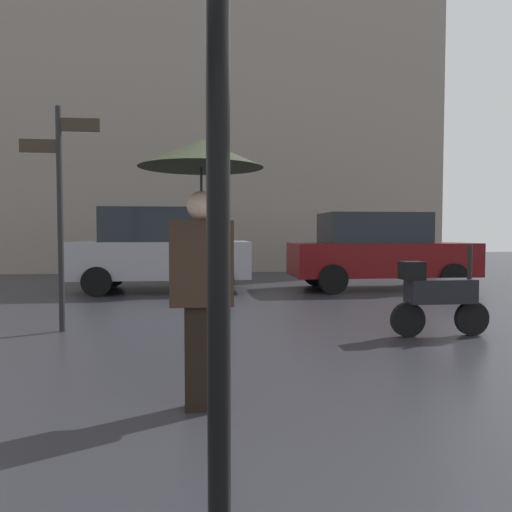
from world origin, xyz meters
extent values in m
plane|color=#26262B|center=(0.00, 0.00, 0.00)|extent=(60.00, 60.00, 0.00)
cylinder|color=black|center=(-0.42, -0.73, 1.36)|extent=(0.08, 0.08, 2.71)
cube|color=black|center=(-0.48, 1.46, 0.41)|extent=(0.27, 0.17, 0.82)
cube|color=#332319|center=(-0.48, 1.46, 1.16)|extent=(0.49, 0.22, 0.67)
sphere|color=beige|center=(-0.48, 1.46, 1.60)|extent=(0.23, 0.23, 0.23)
cylinder|color=black|center=(-0.48, 1.46, 1.75)|extent=(0.02, 0.02, 0.30)
cone|color=black|center=(-0.48, 1.46, 2.01)|extent=(0.97, 0.97, 0.22)
cylinder|color=black|center=(3.16, 3.81, 0.23)|extent=(0.46, 0.09, 0.46)
cylinder|color=black|center=(2.25, 3.81, 0.23)|extent=(0.46, 0.09, 0.46)
cube|color=black|center=(2.70, 3.81, 0.61)|extent=(0.90, 0.32, 0.32)
cube|color=black|center=(2.30, 3.81, 0.89)|extent=(0.28, 0.28, 0.24)
cylinder|color=black|center=(3.11, 3.81, 0.96)|extent=(0.06, 0.06, 0.55)
cube|color=#590C0F|center=(3.90, 9.12, 0.74)|extent=(4.42, 1.66, 0.80)
cube|color=black|center=(3.68, 9.12, 1.50)|extent=(2.43, 1.53, 0.73)
cylinder|color=black|center=(5.34, 9.95, 0.34)|extent=(0.67, 0.18, 0.67)
cylinder|color=black|center=(5.34, 8.29, 0.34)|extent=(0.67, 0.18, 0.67)
cylinder|color=black|center=(2.47, 9.95, 0.34)|extent=(0.67, 0.18, 0.67)
cylinder|color=black|center=(2.47, 8.29, 0.34)|extent=(0.67, 0.18, 0.67)
cube|color=gray|center=(-1.41, 9.37, 0.75)|extent=(4.10, 1.84, 0.85)
cube|color=black|center=(-1.62, 9.37, 1.57)|extent=(2.26, 1.69, 0.79)
cylinder|color=black|center=(-0.08, 10.29, 0.33)|extent=(0.65, 0.18, 0.65)
cylinder|color=black|center=(-0.08, 8.45, 0.33)|extent=(0.65, 0.18, 0.65)
cylinder|color=black|center=(-2.75, 10.29, 0.33)|extent=(0.65, 0.18, 0.65)
cylinder|color=black|center=(-2.75, 8.45, 0.33)|extent=(0.65, 0.18, 0.65)
cylinder|color=black|center=(-2.44, 4.69, 1.57)|extent=(0.08, 0.08, 3.14)
cube|color=#33281E|center=(-2.16, 4.69, 2.89)|extent=(0.56, 0.04, 0.18)
cube|color=#33281E|center=(-2.70, 4.69, 2.59)|extent=(0.52, 0.04, 0.18)
cube|color=gray|center=(0.00, 15.61, 6.49)|extent=(16.52, 2.21, 12.98)
camera|label=1|loc=(-0.48, -2.33, 1.40)|focal=34.01mm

